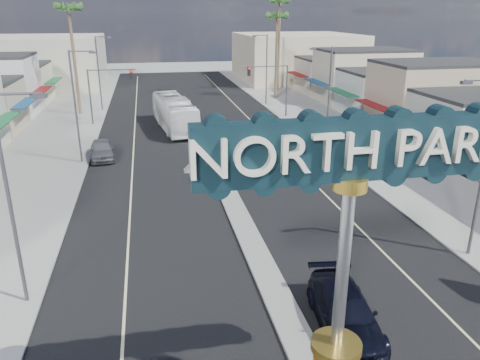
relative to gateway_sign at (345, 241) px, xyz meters
name	(u,v)px	position (x,y,z in m)	size (l,w,h in m)	color
ground	(210,156)	(0.00, 28.02, -5.93)	(160.00, 160.00, 0.00)	gray
road	(210,156)	(0.00, 28.02, -5.92)	(20.00, 120.00, 0.01)	black
median_island	(249,237)	(0.00, 12.02, -5.85)	(1.30, 30.00, 0.16)	gray
sidewalk_left	(38,165)	(-14.00, 28.02, -5.87)	(8.00, 120.00, 0.12)	gray
sidewalk_right	(361,146)	(14.00, 28.02, -5.87)	(8.00, 120.00, 0.12)	gray
storefront_row_right	(394,89)	(24.00, 41.02, -2.93)	(12.00, 42.00, 6.00)	#B7B29E
backdrop_far_left	(39,62)	(-22.00, 73.02, -1.93)	(20.00, 20.00, 8.00)	#B7B29E
backdrop_far_right	(296,57)	(22.00, 73.02, -1.93)	(20.00, 20.00, 8.00)	beige
gateway_sign	(345,241)	(0.00, 0.00, 0.00)	(8.20, 1.50, 9.15)	red
traffic_signal_left	(106,85)	(-9.18, 42.02, -1.65)	(5.09, 0.45, 6.00)	#47474C
traffic_signal_right	(272,81)	(9.18, 42.02, -1.65)	(5.09, 0.45, 6.00)	#47474C
streetlight_l_near	(12,192)	(-10.43, 8.02, -0.86)	(2.03, 0.22, 9.00)	#47474C
streetlight_l_mid	(77,102)	(-10.43, 28.02, -0.86)	(2.03, 0.22, 9.00)	#47474C
streetlight_l_far	(100,70)	(-10.43, 50.02, -0.86)	(2.03, 0.22, 9.00)	#47474C
streetlight_r_mid	(327,93)	(10.43, 28.02, -0.86)	(2.03, 0.22, 9.00)	#47474C
streetlight_r_far	(265,66)	(10.43, 50.02, -0.86)	(2.03, 0.22, 9.00)	#47474C
palm_left_far	(69,14)	(-13.00, 48.02, 5.57)	(2.60, 2.60, 13.10)	brown
palm_right_mid	(277,20)	(13.00, 54.02, 4.67)	(2.60, 2.60, 12.10)	brown
palm_right_far	(280,7)	(15.00, 60.02, 6.46)	(2.60, 2.60, 14.10)	brown
suv_right	(345,312)	(2.00, 3.75, -5.15)	(2.17, 5.34, 1.55)	black
car_parked_left	(102,149)	(-9.00, 28.97, -5.13)	(1.89, 4.70, 1.60)	slate
car_parked_right	(303,158)	(6.95, 23.55, -5.18)	(1.57, 4.51, 1.49)	silver
city_bus	(174,113)	(-2.27, 38.59, -4.24)	(2.84, 12.12, 3.38)	white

